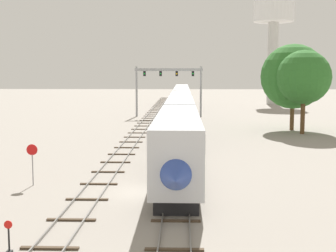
{
  "coord_description": "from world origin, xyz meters",
  "views": [
    {
      "loc": [
        2.37,
        -29.59,
        7.71
      ],
      "look_at": [
        1.0,
        12.0,
        3.0
      ],
      "focal_mm": 49.81,
      "sensor_mm": 36.0,
      "label": 1
    }
  ],
  "objects_px": {
    "switch_stand": "(9,242)",
    "trackside_tree_left": "(293,77)",
    "signal_gantry": "(169,80)",
    "water_tower": "(274,18)",
    "trackside_tree_mid": "(304,77)",
    "passenger_train": "(181,105)",
    "stop_sign": "(32,159)"
  },
  "relations": [
    {
      "from": "stop_sign",
      "to": "trackside_tree_mid",
      "type": "bearing_deg",
      "value": 47.99
    },
    {
      "from": "switch_stand",
      "to": "passenger_train",
      "type": "bearing_deg",
      "value": 82.69
    },
    {
      "from": "passenger_train",
      "to": "trackside_tree_left",
      "type": "distance_m",
      "value": 19.12
    },
    {
      "from": "stop_sign",
      "to": "trackside_tree_left",
      "type": "distance_m",
      "value": 41.58
    },
    {
      "from": "signal_gantry",
      "to": "water_tower",
      "type": "bearing_deg",
      "value": 54.68
    },
    {
      "from": "signal_gantry",
      "to": "stop_sign",
      "type": "bearing_deg",
      "value": -98.49
    },
    {
      "from": "passenger_train",
      "to": "water_tower",
      "type": "bearing_deg",
      "value": 62.7
    },
    {
      "from": "switch_stand",
      "to": "trackside_tree_left",
      "type": "bearing_deg",
      "value": 63.48
    },
    {
      "from": "stop_sign",
      "to": "trackside_tree_left",
      "type": "bearing_deg",
      "value": 52.27
    },
    {
      "from": "passenger_train",
      "to": "trackside_tree_mid",
      "type": "relative_size",
      "value": 9.61
    },
    {
      "from": "switch_stand",
      "to": "trackside_tree_mid",
      "type": "height_order",
      "value": "trackside_tree_mid"
    },
    {
      "from": "trackside_tree_mid",
      "to": "trackside_tree_left",
      "type": "bearing_deg",
      "value": 95.12
    },
    {
      "from": "stop_sign",
      "to": "trackside_tree_left",
      "type": "relative_size",
      "value": 0.25
    },
    {
      "from": "water_tower",
      "to": "stop_sign",
      "type": "distance_m",
      "value": 95.1
    },
    {
      "from": "trackside_tree_mid",
      "to": "water_tower",
      "type": "bearing_deg",
      "value": 83.11
    },
    {
      "from": "stop_sign",
      "to": "passenger_train",
      "type": "bearing_deg",
      "value": 76.96
    },
    {
      "from": "switch_stand",
      "to": "trackside_tree_left",
      "type": "xyz_separation_m",
      "value": [
        22.33,
        44.74,
        6.77
      ]
    },
    {
      "from": "signal_gantry",
      "to": "switch_stand",
      "type": "height_order",
      "value": "signal_gantry"
    },
    {
      "from": "trackside_tree_left",
      "to": "stop_sign",
      "type": "bearing_deg",
      "value": -127.73
    },
    {
      "from": "signal_gantry",
      "to": "trackside_tree_left",
      "type": "height_order",
      "value": "trackside_tree_left"
    },
    {
      "from": "water_tower",
      "to": "switch_stand",
      "type": "relative_size",
      "value": 18.46
    },
    {
      "from": "water_tower",
      "to": "trackside_tree_left",
      "type": "bearing_deg",
      "value": -97.8
    },
    {
      "from": "passenger_train",
      "to": "trackside_tree_mid",
      "type": "distance_m",
      "value": 21.96
    },
    {
      "from": "switch_stand",
      "to": "trackside_tree_left",
      "type": "height_order",
      "value": "trackside_tree_left"
    },
    {
      "from": "signal_gantry",
      "to": "water_tower",
      "type": "xyz_separation_m",
      "value": [
        24.95,
        35.21,
        14.81
      ]
    },
    {
      "from": "water_tower",
      "to": "trackside_tree_mid",
      "type": "xyz_separation_m",
      "value": [
        -7.1,
        -58.73,
        -14.11
      ]
    },
    {
      "from": "switch_stand",
      "to": "trackside_tree_mid",
      "type": "xyz_separation_m",
      "value": [
        22.7,
        40.57,
        6.7
      ]
    },
    {
      "from": "trackside_tree_left",
      "to": "trackside_tree_mid",
      "type": "distance_m",
      "value": 4.19
    },
    {
      "from": "passenger_train",
      "to": "trackside_tree_mid",
      "type": "xyz_separation_m",
      "value": [
        15.6,
        -14.75,
        4.61
      ]
    },
    {
      "from": "switch_stand",
      "to": "water_tower",
      "type": "bearing_deg",
      "value": 73.29
    },
    {
      "from": "water_tower",
      "to": "trackside_tree_left",
      "type": "height_order",
      "value": "water_tower"
    },
    {
      "from": "switch_stand",
      "to": "trackside_tree_mid",
      "type": "bearing_deg",
      "value": 60.77
    }
  ]
}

